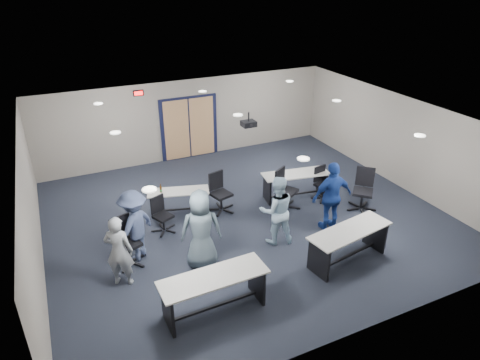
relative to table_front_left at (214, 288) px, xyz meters
name	(u,v)px	position (x,y,z in m)	size (l,w,h in m)	color
floor	(246,216)	(2.07, 2.90, -0.57)	(10.00, 10.00, 0.00)	black
back_wall	(188,119)	(2.07, 7.40, 0.78)	(10.00, 0.04, 2.70)	gray
front_wall	(363,274)	(2.07, -1.60, 0.78)	(10.00, 0.04, 2.70)	gray
left_wall	(31,214)	(-2.93, 2.90, 0.78)	(0.04, 9.00, 2.70)	gray
right_wall	(397,140)	(7.07, 2.90, 0.78)	(0.04, 9.00, 2.70)	gray
ceiling	(247,120)	(2.07, 2.90, 2.13)	(10.00, 9.00, 0.04)	white
double_door	(189,128)	(2.07, 7.36, 0.48)	(2.00, 0.07, 2.20)	black
exit_sign	(138,93)	(0.47, 7.34, 1.88)	(0.32, 0.07, 0.18)	black
ceiling_projector	(249,123)	(2.37, 3.40, 1.83)	(0.35, 0.32, 0.37)	black
ceiling_can_lights	(242,118)	(2.07, 3.15, 2.10)	(6.24, 5.74, 0.02)	white
table_front_left	(214,288)	(0.00, 0.00, 0.00)	(2.07, 0.73, 0.83)	#A4A39B
table_front_right	(349,240)	(3.30, 0.21, -0.01)	(2.10, 0.99, 0.82)	#A4A39B
table_back_left	(178,198)	(0.53, 3.86, -0.12)	(1.70, 0.97, 0.90)	#A4A39B
table_back_right	(296,181)	(3.81, 3.27, -0.05)	(1.96, 0.93, 0.89)	#A4A39B
chair_back_a	(163,215)	(-0.10, 3.14, -0.11)	(0.58, 0.58, 0.93)	black
chair_back_b	(221,193)	(1.60, 3.46, -0.03)	(0.68, 0.68, 1.09)	black
chair_back_c	(287,190)	(3.27, 2.84, 0.00)	(0.71, 0.71, 1.14)	black
chair_back_d	(324,184)	(4.48, 2.83, -0.09)	(0.61, 0.61, 0.97)	black
chair_loose_left	(128,242)	(-1.16, 2.19, -0.01)	(0.71, 0.71, 1.12)	black
chair_loose_right	(363,190)	(5.09, 1.91, 0.01)	(0.73, 0.73, 1.17)	black
person_gray	(119,251)	(-1.43, 1.59, 0.23)	(0.58, 0.38, 1.60)	#8F959C
person_plaid	(201,229)	(0.31, 1.47, 0.34)	(0.89, 0.58, 1.83)	slate
person_lightblue	(277,210)	(2.22, 1.57, 0.29)	(0.84, 0.65, 1.72)	#AFD1E8
person_navy	(332,196)	(3.75, 1.52, 0.33)	(1.06, 0.44, 1.81)	navy
person_back	(134,226)	(-0.95, 2.34, 0.28)	(1.10, 0.63, 1.70)	#3B476A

